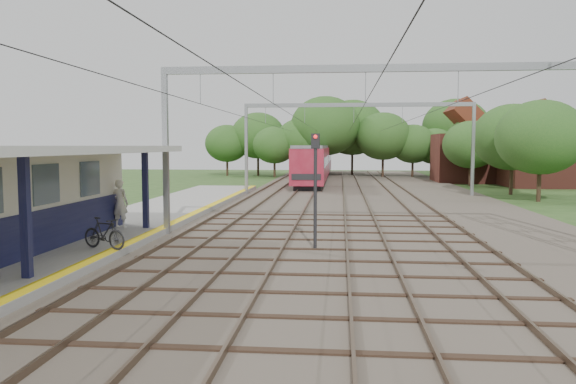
{
  "coord_description": "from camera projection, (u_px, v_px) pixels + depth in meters",
  "views": [
    {
      "loc": [
        2.24,
        -7.74,
        3.79
      ],
      "look_at": [
        -0.24,
        18.67,
        1.6
      ],
      "focal_mm": 35.0,
      "sensor_mm": 36.0,
      "label": 1
    }
  ],
  "objects": [
    {
      "name": "ballast_bed",
      "position": [
        367.0,
        202.0,
        37.59
      ],
      "size": [
        18.0,
        90.0,
        0.1
      ],
      "primitive_type": "cube",
      "color": "#473D33",
      "rests_on": "ground"
    },
    {
      "name": "platform",
      "position": [
        100.0,
        235.0,
        22.77
      ],
      "size": [
        5.0,
        52.0,
        0.35
      ],
      "primitive_type": "cube",
      "color": "gray",
      "rests_on": "ground"
    },
    {
      "name": "yellow_stripe",
      "position": [
        153.0,
        231.0,
        22.55
      ],
      "size": [
        0.45,
        52.0,
        0.01
      ],
      "primitive_type": "cube",
      "color": "yellow",
      "rests_on": "platform"
    },
    {
      "name": "rail_tracks",
      "position": [
        329.0,
        199.0,
        37.81
      ],
      "size": [
        11.8,
        88.0,
        0.15
      ],
      "color": "brown",
      "rests_on": "ballast_bed"
    },
    {
      "name": "catenary_system",
      "position": [
        361.0,
        116.0,
        32.51
      ],
      "size": [
        17.22,
        88.0,
        7.0
      ],
      "color": "gray",
      "rests_on": "ground"
    },
    {
      "name": "tree_band",
      "position": [
        355.0,
        136.0,
        64.11
      ],
      "size": [
        31.72,
        30.88,
        8.82
      ],
      "color": "#382619",
      "rests_on": "ground"
    },
    {
      "name": "house_near",
      "position": [
        545.0,
        154.0,
        51.64
      ],
      "size": [
        7.0,
        6.12,
        7.89
      ],
      "color": "brown",
      "rests_on": "ground"
    },
    {
      "name": "house_far",
      "position": [
        474.0,
        151.0,
        58.04
      ],
      "size": [
        8.0,
        6.12,
        8.66
      ],
      "color": "brown",
      "rests_on": "ground"
    },
    {
      "name": "person",
      "position": [
        120.0,
        203.0,
        23.62
      ],
      "size": [
        0.83,
        0.64,
        2.04
      ],
      "primitive_type": "imported",
      "rotation": [
        0.0,
        0.0,
        2.93
      ],
      "color": "silver",
      "rests_on": "platform"
    },
    {
      "name": "bicycle",
      "position": [
        104.0,
        233.0,
        18.68
      ],
      "size": [
        1.83,
        1.09,
        1.06
      ],
      "primitive_type": "imported",
      "rotation": [
        0.0,
        0.0,
        1.21
      ],
      "color": "black",
      "rests_on": "platform"
    },
    {
      "name": "train",
      "position": [
        316.0,
        161.0,
        62.28
      ],
      "size": [
        2.83,
        35.19,
        3.72
      ],
      "color": "black",
      "rests_on": "ballast_bed"
    },
    {
      "name": "signal_post",
      "position": [
        315.0,
        179.0,
        19.83
      ],
      "size": [
        0.31,
        0.27,
        4.22
      ],
      "rotation": [
        0.0,
        0.0,
        -0.11
      ],
      "color": "black",
      "rests_on": "ground"
    }
  ]
}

